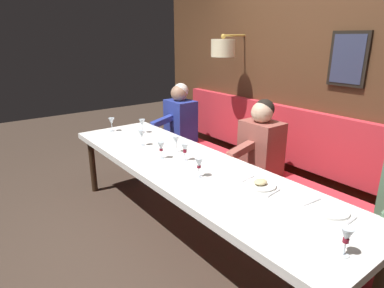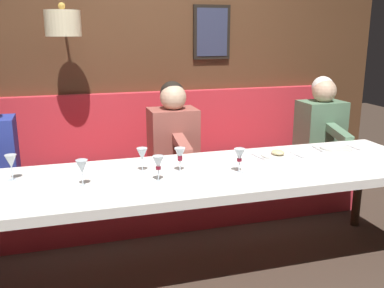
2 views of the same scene
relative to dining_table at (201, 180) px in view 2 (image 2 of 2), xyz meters
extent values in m
plane|color=#423328|center=(0.00, 0.00, -0.68)|extent=(12.00, 12.00, 0.00)
cube|color=white|center=(0.00, 0.00, 0.03)|extent=(0.90, 3.24, 0.06)
cylinder|color=#301E12|center=(0.35, -1.52, -0.34)|extent=(0.07, 0.07, 0.68)
cube|color=red|center=(0.89, 0.00, -0.46)|extent=(0.52, 3.44, 0.45)
cube|color=#51331E|center=(1.48, 0.00, 0.77)|extent=(0.10, 4.64, 2.90)
cube|color=red|center=(1.39, 0.00, 0.09)|extent=(0.10, 3.44, 0.64)
cube|color=black|center=(1.42, -0.55, 0.95)|extent=(0.04, 0.36, 0.50)
cube|color=#2D334C|center=(1.40, -0.55, 0.95)|extent=(0.01, 0.30, 0.44)
cylinder|color=#B78E3D|center=(1.25, 0.80, 1.16)|extent=(0.35, 0.02, 0.02)
cylinder|color=beige|center=(1.08, 0.80, 1.02)|extent=(0.28, 0.28, 0.20)
sphere|color=#B78E3D|center=(1.08, 0.80, 1.15)|extent=(0.06, 0.06, 0.06)
cube|color=#567A5B|center=(0.89, -1.46, 0.05)|extent=(0.30, 0.40, 0.56)
sphere|color=#D1A889|center=(0.87, -1.46, 0.43)|extent=(0.22, 0.22, 0.22)
sphere|color=silver|center=(0.90, -1.46, 0.46)|extent=(0.20, 0.20, 0.20)
cube|color=#567A5B|center=(0.60, -1.46, 0.09)|extent=(0.33, 0.09, 0.14)
cube|color=#934C42|center=(0.89, -0.03, 0.05)|extent=(0.30, 0.40, 0.56)
sphere|color=#D1A889|center=(0.87, -0.03, 0.43)|extent=(0.22, 0.22, 0.22)
sphere|color=black|center=(0.90, -0.03, 0.46)|extent=(0.20, 0.20, 0.20)
cube|color=#934C42|center=(0.60, -0.03, 0.09)|extent=(0.33, 0.09, 0.14)
cylinder|color=silver|center=(0.24, -1.19, 0.06)|extent=(0.24, 0.24, 0.01)
cube|color=silver|center=(0.22, -1.33, 0.06)|extent=(0.17, 0.02, 0.01)
cube|color=silver|center=(0.26, -1.04, 0.06)|extent=(0.18, 0.03, 0.01)
cylinder|color=silver|center=(0.18, -0.65, 0.06)|extent=(0.24, 0.24, 0.01)
ellipsoid|color=#D1BC84|center=(0.18, -0.65, 0.09)|extent=(0.11, 0.09, 0.04)
cube|color=silver|center=(0.16, -0.80, 0.06)|extent=(0.17, 0.04, 0.01)
cube|color=silver|center=(0.20, -0.51, 0.06)|extent=(0.18, 0.04, 0.01)
cylinder|color=silver|center=(0.10, 0.37, 0.06)|extent=(0.06, 0.06, 0.00)
cylinder|color=silver|center=(0.10, 0.37, 0.10)|extent=(0.01, 0.01, 0.07)
cone|color=silver|center=(0.10, 0.37, 0.18)|extent=(0.07, 0.07, 0.08)
cylinder|color=silver|center=(-0.06, 0.76, 0.06)|extent=(0.06, 0.06, 0.00)
cylinder|color=silver|center=(-0.06, 0.76, 0.10)|extent=(0.01, 0.01, 0.07)
cone|color=silver|center=(-0.06, 0.76, 0.18)|extent=(0.07, 0.07, 0.08)
cylinder|color=silver|center=(-0.11, 0.31, 0.06)|extent=(0.06, 0.06, 0.00)
cylinder|color=silver|center=(-0.11, 0.31, 0.10)|extent=(0.01, 0.01, 0.07)
cone|color=silver|center=(-0.11, 0.31, 0.18)|extent=(0.07, 0.07, 0.08)
cylinder|color=maroon|center=(-0.11, 0.31, 0.14)|extent=(0.03, 0.03, 0.02)
cylinder|color=silver|center=(0.03, 0.14, 0.06)|extent=(0.06, 0.06, 0.00)
cylinder|color=silver|center=(0.03, 0.14, 0.10)|extent=(0.01, 0.01, 0.07)
cone|color=silver|center=(0.03, 0.14, 0.18)|extent=(0.07, 0.07, 0.08)
cylinder|color=maroon|center=(0.03, 0.14, 0.15)|extent=(0.03, 0.03, 0.03)
cylinder|color=silver|center=(0.17, 1.18, 0.06)|extent=(0.06, 0.06, 0.00)
cylinder|color=silver|center=(0.17, 1.18, 0.10)|extent=(0.01, 0.01, 0.07)
cone|color=silver|center=(0.17, 1.18, 0.18)|extent=(0.07, 0.07, 0.08)
cylinder|color=silver|center=(-0.09, -0.23, 0.06)|extent=(0.06, 0.06, 0.00)
cylinder|color=silver|center=(-0.09, -0.23, 0.10)|extent=(0.01, 0.01, 0.07)
cone|color=silver|center=(-0.09, -0.23, 0.18)|extent=(0.07, 0.07, 0.08)
cylinder|color=maroon|center=(-0.09, -0.23, 0.14)|extent=(0.03, 0.03, 0.02)
camera|label=1|loc=(-1.62, -2.14, 1.15)|focal=30.51mm
camera|label=2|loc=(-2.60, 0.83, 0.95)|focal=40.56mm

